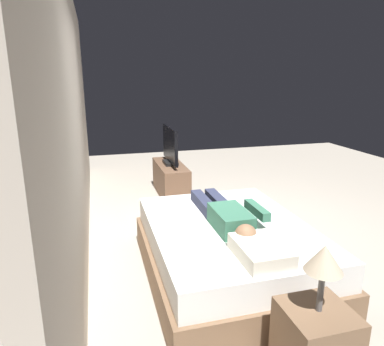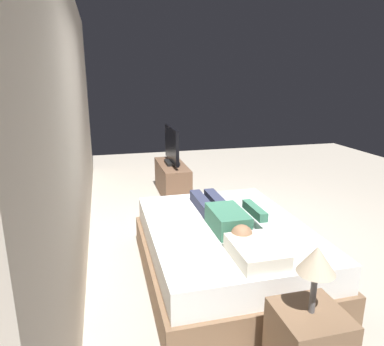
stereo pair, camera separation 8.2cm
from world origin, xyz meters
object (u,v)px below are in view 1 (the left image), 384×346
Objects in this scene: pillow at (261,251)px; remote at (260,212)px; tv_stand at (171,179)px; lamp at (324,260)px; person at (227,215)px; bed at (228,252)px; tv at (170,146)px.

pillow is 0.92m from remote.
tv_stand is 2.62× the size of lamp.
tv_stand is (2.51, -0.00, -0.37)m from person.
pillow is at bearing 180.00° from bed.
tv_stand is 0.53m from tv.
bed is 1.54× the size of person.
bed is at bearing -0.00° from pillow.
bed is 1.76× the size of tv_stand.
lamp is at bearing -173.06° from pillow.
bed is at bearing -179.87° from tv.
remote is at bearing -69.53° from person.
tv_stand is at bearing 9.62° from remote.
person is (0.68, 0.01, 0.02)m from pillow.
lamp reaches higher than tv_stand.
pillow is 3.20× the size of remote.
remote is 2.41m from tv.
person reaches higher than bed.
tv is (2.51, -0.00, 0.16)m from person.
person is 2.54m from tv_stand.
tv reaches higher than lamp.
tv_stand is (2.36, 0.40, -0.30)m from remote.
bed is 2.59m from tv.
bed is at bearing -179.87° from tv_stand.
lamp is (-3.81, -0.08, 0.07)m from tv.
remote is 0.17× the size of tv.
person is at bearing 179.90° from tv_stand.
person is 1.32m from lamp.
tv is (2.36, 0.40, 0.24)m from remote.
pillow is at bearing 6.94° from lamp.
lamp is at bearing 167.58° from remote.
pillow reaches higher than bed.
person is 1.43× the size of tv.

